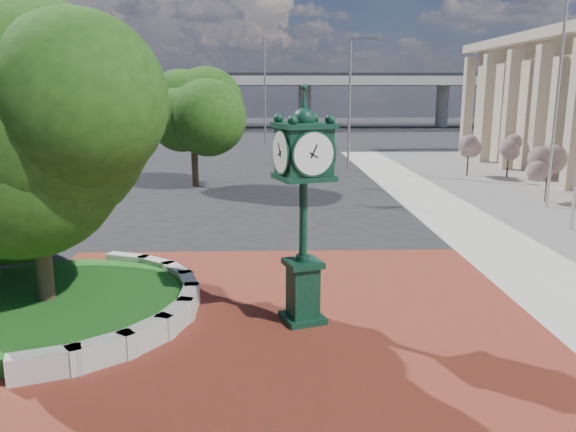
# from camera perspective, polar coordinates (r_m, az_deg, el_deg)

# --- Properties ---
(ground) EXTENTS (200.00, 200.00, 0.00)m
(ground) POSITION_cam_1_polar(r_m,az_deg,el_deg) (13.21, -2.13, -9.74)
(ground) COLOR black
(ground) RESTS_ON ground
(plaza) EXTENTS (12.00, 12.00, 0.04)m
(plaza) POSITION_cam_1_polar(r_m,az_deg,el_deg) (12.28, -2.16, -11.42)
(plaza) COLOR brown
(plaza) RESTS_ON ground
(planter_wall) EXTENTS (2.96, 6.77, 0.54)m
(planter_wall) POSITION_cam_1_polar(r_m,az_deg,el_deg) (13.41, -13.93, -8.53)
(planter_wall) COLOR #9E9B93
(planter_wall) RESTS_ON ground
(grass_bed) EXTENTS (6.10, 6.10, 0.40)m
(grass_bed) POSITION_cam_1_polar(r_m,az_deg,el_deg) (14.09, -23.16, -8.45)
(grass_bed) COLOR #174D16
(grass_bed) RESTS_ON ground
(overpass) EXTENTS (90.00, 12.00, 7.50)m
(overpass) POSITION_cam_1_polar(r_m,az_deg,el_deg) (82.24, -2.01, 13.56)
(overpass) COLOR #9E9B93
(overpass) RESTS_ON ground
(tree_planter) EXTENTS (5.20, 5.20, 6.33)m
(tree_planter) POSITION_cam_1_polar(r_m,az_deg,el_deg) (13.31, -24.45, 5.91)
(tree_planter) COLOR #38281C
(tree_planter) RESTS_ON ground
(tree_street) EXTENTS (4.40, 4.40, 5.45)m
(tree_street) POSITION_cam_1_polar(r_m,az_deg,el_deg) (30.56, -9.58, 9.03)
(tree_street) COLOR #38281C
(tree_street) RESTS_ON ground
(post_clock) EXTENTS (1.29, 1.29, 5.07)m
(post_clock) POSITION_cam_1_polar(r_m,az_deg,el_deg) (11.86, 1.58, 1.74)
(post_clock) COLOR black
(post_clock) RESTS_ON ground
(parked_car) EXTENTS (2.98, 4.21, 1.33)m
(parked_car) POSITION_cam_1_polar(r_m,az_deg,el_deg) (48.18, 2.10, 7.33)
(parked_car) COLOR #5B0D11
(parked_car) RESTS_ON ground
(flagpole_b) EXTENTS (1.61, 0.28, 10.33)m
(flagpole_b) POSITION_cam_1_polar(r_m,az_deg,el_deg) (26.86, 25.79, 11.93)
(flagpole_b) COLOR silver
(flagpole_b) RESTS_ON ground
(street_lamp_near) EXTENTS (1.79, 0.76, 8.27)m
(street_lamp_near) POSITION_cam_1_polar(r_m,az_deg,el_deg) (36.55, 6.60, 12.19)
(street_lamp_near) COLOR slate
(street_lamp_near) RESTS_ON ground
(street_lamp_far) EXTENTS (2.24, 0.88, 10.26)m
(street_lamp_far) POSITION_cam_1_polar(r_m,az_deg,el_deg) (55.95, -2.13, 13.53)
(street_lamp_far) COLOR slate
(street_lamp_far) RESTS_ON ground
(shrub_near) EXTENTS (1.20, 1.20, 2.20)m
(shrub_near) POSITION_cam_1_polar(r_m,az_deg,el_deg) (28.29, 24.93, 4.43)
(shrub_near) COLOR #38281C
(shrub_near) RESTS_ON ground
(shrub_mid) EXTENTS (1.20, 1.20, 2.20)m
(shrub_mid) POSITION_cam_1_polar(r_m,az_deg,el_deg) (35.72, 21.52, 6.16)
(shrub_mid) COLOR #38281C
(shrub_mid) RESTS_ON ground
(shrub_far) EXTENTS (1.20, 1.20, 2.20)m
(shrub_far) POSITION_cam_1_polar(r_m,az_deg,el_deg) (35.52, 17.87, 6.40)
(shrub_far) COLOR #38281C
(shrub_far) RESTS_ON ground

